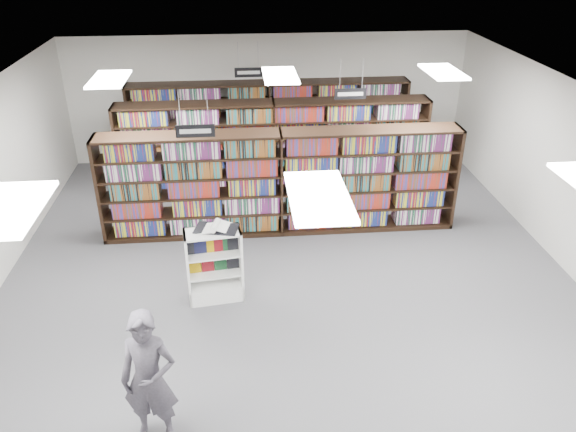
{
  "coord_description": "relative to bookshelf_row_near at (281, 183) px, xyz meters",
  "views": [
    {
      "loc": [
        -0.76,
        -8.02,
        5.61
      ],
      "look_at": [
        0.01,
        0.5,
        1.1
      ],
      "focal_mm": 35.0,
      "sensor_mm": 36.0,
      "label": 1
    }
  ],
  "objects": [
    {
      "name": "endcap_display",
      "position": [
        -1.27,
        -2.19,
        -0.6
      ],
      "size": [
        0.95,
        0.56,
        1.27
      ],
      "rotation": [
        0.0,
        0.0,
        0.13
      ],
      "color": "white",
      "rests_on": "floor"
    },
    {
      "name": "bookshelf_row_near",
      "position": [
        0.0,
        0.0,
        0.0
      ],
      "size": [
        7.0,
        0.6,
        2.1
      ],
      "color": "black",
      "rests_on": "floor"
    },
    {
      "name": "troffer_front_left",
      "position": [
        -3.0,
        -5.0,
        2.11
      ],
      "size": [
        0.6,
        1.2,
        0.04
      ],
      "primitive_type": "cube",
      "color": "white",
      "rests_on": "ceiling"
    },
    {
      "name": "open_book",
      "position": [
        -1.2,
        -2.15,
        0.25
      ],
      "size": [
        0.75,
        0.53,
        0.13
      ],
      "rotation": [
        0.0,
        0.0,
        -0.22
      ],
      "color": "black",
      "rests_on": "endcap_display"
    },
    {
      "name": "shopper",
      "position": [
        -1.93,
        -5.04,
        -0.14
      ],
      "size": [
        0.73,
        0.54,
        1.83
      ],
      "primitive_type": "imported",
      "rotation": [
        0.0,
        0.0,
        -0.16
      ],
      "color": "#4E4A54",
      "rests_on": "floor"
    },
    {
      "name": "troffer_back_center",
      "position": [
        0.0,
        0.0,
        2.11
      ],
      "size": [
        0.6,
        1.2,
        0.04
      ],
      "primitive_type": "cube",
      "color": "white",
      "rests_on": "ceiling"
    },
    {
      "name": "troffer_back_left",
      "position": [
        -3.0,
        0.0,
        2.11
      ],
      "size": [
        0.6,
        1.2,
        0.04
      ],
      "primitive_type": "cube",
      "color": "white",
      "rests_on": "ceiling"
    },
    {
      "name": "bookshelf_row_mid",
      "position": [
        0.0,
        2.0,
        0.0
      ],
      "size": [
        7.0,
        0.6,
        2.1
      ],
      "color": "black",
      "rests_on": "floor"
    },
    {
      "name": "floor",
      "position": [
        0.0,
        -2.0,
        -1.05
      ],
      "size": [
        12.0,
        12.0,
        0.0
      ],
      "primitive_type": "plane",
      "color": "#49494E",
      "rests_on": "ground"
    },
    {
      "name": "aisle_sign_left",
      "position": [
        -1.5,
        -1.0,
        1.48
      ],
      "size": [
        0.65,
        0.02,
        0.8
      ],
      "color": "#B2B2B7",
      "rests_on": "ceiling"
    },
    {
      "name": "bookshelf_row_far",
      "position": [
        0.0,
        3.7,
        0.0
      ],
      "size": [
        7.0,
        0.6,
        2.1
      ],
      "color": "black",
      "rests_on": "floor"
    },
    {
      "name": "ceiling",
      "position": [
        0.0,
        -2.0,
        2.15
      ],
      "size": [
        10.0,
        12.0,
        0.1
      ],
      "primitive_type": "cube",
      "color": "silver",
      "rests_on": "wall_back"
    },
    {
      "name": "troffer_front_center",
      "position": [
        0.0,
        -5.0,
        2.11
      ],
      "size": [
        0.6,
        1.2,
        0.04
      ],
      "primitive_type": "cube",
      "color": "white",
      "rests_on": "ceiling"
    },
    {
      "name": "troffer_back_right",
      "position": [
        3.0,
        0.0,
        2.11
      ],
      "size": [
        0.6,
        1.2,
        0.04
      ],
      "primitive_type": "cube",
      "color": "white",
      "rests_on": "ceiling"
    },
    {
      "name": "aisle_sign_right",
      "position": [
        1.5,
        1.0,
        1.48
      ],
      "size": [
        0.65,
        0.02,
        0.8
      ],
      "color": "#B2B2B7",
      "rests_on": "ceiling"
    },
    {
      "name": "aisle_sign_center",
      "position": [
        -0.5,
        3.0,
        1.48
      ],
      "size": [
        0.65,
        0.02,
        0.8
      ],
      "color": "#B2B2B7",
      "rests_on": "ceiling"
    },
    {
      "name": "wall_back",
      "position": [
        0.0,
        4.0,
        0.55
      ],
      "size": [
        10.0,
        0.1,
        3.2
      ],
      "primitive_type": "cube",
      "color": "silver",
      "rests_on": "ground"
    }
  ]
}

